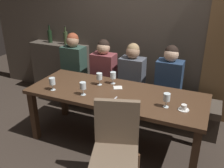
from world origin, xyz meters
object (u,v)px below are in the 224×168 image
wine_bottle_pale_label (66,38)px  wine_glass_far_right (99,77)px  dining_table (116,99)px  wine_glass_near_right (113,75)px  fork_on_table (114,100)px  wine_glass_end_right (167,97)px  diner_far_end (132,69)px  wine_glass_end_left (83,86)px  chair_near_side (116,144)px  wine_glass_center_front (52,82)px  wine_bottle_dark_red (50,36)px  diner_near_end (169,74)px  diner_bearded (104,65)px  espresso_cup (184,108)px  diner_redhead (74,59)px  banquette_bench (133,104)px

wine_bottle_pale_label → wine_glass_far_right: bearing=-39.9°
dining_table → wine_glass_near_right: 0.34m
dining_table → fork_on_table: (0.06, -0.20, 0.09)m
wine_glass_end_right → diner_far_end: bearing=129.1°
diner_far_end → wine_glass_end_left: 1.00m
chair_near_side → wine_glass_end_left: size_ratio=5.98×
wine_bottle_pale_label → wine_glass_end_left: bearing=-50.1°
wine_glass_near_right → wine_glass_end_left: same height
wine_glass_end_right → wine_glass_center_front: bearing=-174.6°
wine_bottle_dark_red → wine_bottle_pale_label: 0.34m
chair_near_side → wine_bottle_dark_red: (-2.06, 1.79, 0.51)m
wine_glass_near_right → diner_near_end: bearing=37.4°
wine_bottle_dark_red → wine_glass_near_right: wine_bottle_dark_red is taller
diner_near_end → wine_glass_center_front: 1.60m
diner_bearded → wine_bottle_dark_red: (-1.25, 0.37, 0.26)m
dining_table → espresso_cup: (0.84, -0.11, 0.11)m
dining_table → diner_bearded: bearing=125.5°
wine_bottle_pale_label → fork_on_table: 1.96m
chair_near_side → diner_bearded: diner_bearded is taller
wine_glass_end_right → wine_bottle_dark_red: bearing=153.6°
diner_redhead → wine_bottle_dark_red: wine_bottle_dark_red is taller
diner_bearded → wine_bottle_dark_red: size_ratio=2.31×
wine_bottle_dark_red → wine_glass_center_front: (0.99, -1.32, -0.22)m
wine_bottle_dark_red → wine_glass_far_right: wine_bottle_dark_red is taller
diner_far_end → wine_glass_end_right: 1.10m
diner_far_end → wine_glass_end_left: bearing=-106.9°
fork_on_table → diner_far_end: bearing=98.5°
espresso_cup → fork_on_table: (-0.78, -0.09, -0.02)m
wine_glass_end_left → diner_redhead: bearing=127.3°
wine_glass_far_right → diner_bearded: bearing=110.4°
diner_near_end → wine_glass_center_front: bearing=-142.0°
diner_near_end → wine_glass_near_right: 0.81m
diner_redhead → wine_glass_end_left: bearing=-52.7°
wine_glass_end_left → wine_glass_center_front: (-0.42, -0.03, -0.00)m
chair_near_side → diner_near_end: (0.20, 1.45, 0.25)m
banquette_bench → wine_bottle_pale_label: 1.68m
banquette_bench → diner_redhead: 1.20m
diner_redhead → diner_bearded: size_ratio=1.07×
banquette_bench → fork_on_table: 1.04m
chair_near_side → wine_glass_center_front: (-1.06, 0.47, 0.29)m
diner_far_end → diner_near_end: bearing=-0.1°
diner_far_end → wine_glass_near_right: 0.51m
wine_bottle_pale_label → wine_glass_center_front: bearing=-63.5°
dining_table → wine_glass_end_right: 0.69m
wine_glass_end_left → fork_on_table: 0.41m
wine_glass_center_front → wine_glass_end_right: bearing=5.4°
wine_glass_end_left → diner_bearded: bearing=100.3°
chair_near_side → wine_bottle_dark_red: 2.77m
espresso_cup → fork_on_table: bearing=-173.6°
banquette_bench → wine_bottle_dark_red: size_ratio=7.67×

